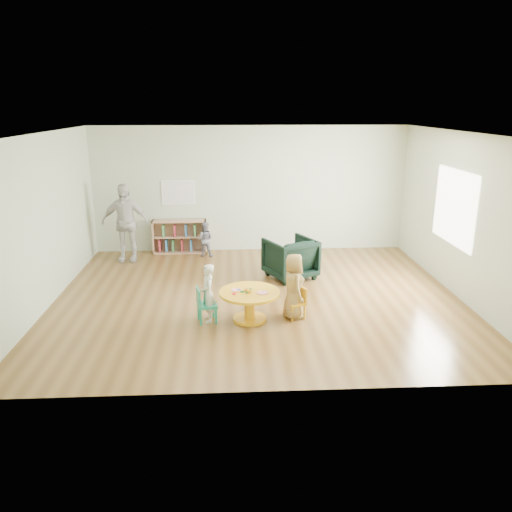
% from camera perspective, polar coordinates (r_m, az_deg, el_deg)
% --- Properties ---
extents(room, '(7.10, 7.00, 2.80)m').
position_cam_1_polar(room, '(8.26, 0.27, 7.60)').
color(room, brown).
rests_on(room, ground).
extents(activity_table, '(0.95, 0.95, 0.52)m').
position_cam_1_polar(activity_table, '(7.75, -0.73, -5.09)').
color(activity_table, gold).
rests_on(activity_table, ground).
extents(kid_chair_left, '(0.35, 0.35, 0.55)m').
position_cam_1_polar(kid_chair_left, '(7.74, -5.94, -5.46)').
color(kid_chair_left, '#198D6C').
rests_on(kid_chair_left, ground).
extents(kid_chair_right, '(0.34, 0.34, 0.50)m').
position_cam_1_polar(kid_chair_right, '(7.89, 4.79, -5.19)').
color(kid_chair_right, gold).
rests_on(kid_chair_right, ground).
extents(bookshelf, '(1.20, 0.30, 0.75)m').
position_cam_1_polar(bookshelf, '(11.41, -8.77, 2.21)').
color(bookshelf, '#A3775A').
rests_on(bookshelf, ground).
extents(alphabet_poster, '(0.74, 0.01, 0.54)m').
position_cam_1_polar(alphabet_poster, '(11.33, -8.86, 7.19)').
color(alphabet_poster, white).
rests_on(alphabet_poster, ground).
extents(armchair, '(1.13, 1.14, 0.78)m').
position_cam_1_polar(armchair, '(9.64, 3.94, -0.24)').
color(armchair, black).
rests_on(armchair, ground).
extents(child_left, '(0.27, 0.36, 0.92)m').
position_cam_1_polar(child_left, '(7.70, -5.52, -4.26)').
color(child_left, silver).
rests_on(child_left, ground).
extents(child_right, '(0.42, 0.56, 1.04)m').
position_cam_1_polar(child_right, '(7.80, 4.30, -3.45)').
color(child_right, yellow).
rests_on(child_right, ground).
extents(toddler, '(0.40, 0.33, 0.77)m').
position_cam_1_polar(toddler, '(11.04, -5.88, 1.91)').
color(toddler, '#161B39').
rests_on(toddler, ground).
extents(adult_caretaker, '(0.99, 0.42, 1.67)m').
position_cam_1_polar(adult_caretaker, '(10.92, -14.74, 3.70)').
color(adult_caretaker, beige).
rests_on(adult_caretaker, ground).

